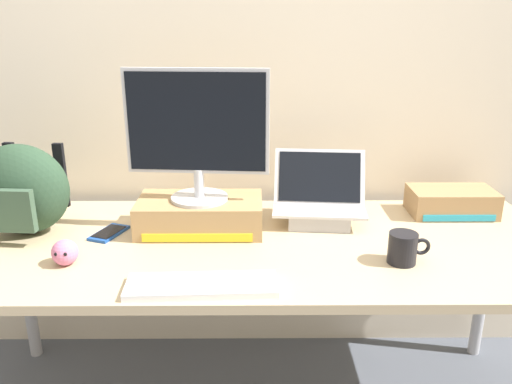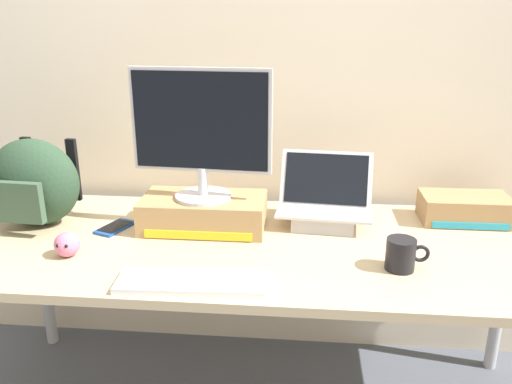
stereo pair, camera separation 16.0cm
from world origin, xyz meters
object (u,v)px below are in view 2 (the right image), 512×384
messenger_backpack (34,183)px  coffee_mug (401,254)px  external_keyboard (191,282)px  toner_box_cyan (465,209)px  desktop_monitor (201,131)px  open_laptop (324,210)px  plush_toy (67,244)px  cell_phone (115,227)px  toner_box_yellow (204,213)px

messenger_backpack → coffee_mug: size_ratio=2.67×
external_keyboard → toner_box_cyan: bearing=30.0°
desktop_monitor → external_keyboard: 0.55m
messenger_backpack → open_laptop: bearing=9.5°
coffee_mug → plush_toy: size_ratio=1.62×
cell_phone → external_keyboard: bearing=-25.6°
messenger_backpack → plush_toy: bearing=-44.1°
open_laptop → cell_phone: open_laptop is taller
open_laptop → cell_phone: bearing=-166.1°
plush_toy → toner_box_cyan: toner_box_cyan is taller
open_laptop → toner_box_cyan: bearing=13.3°
desktop_monitor → plush_toy: (-0.39, -0.27, -0.32)m
coffee_mug → toner_box_cyan: (0.30, 0.42, -0.00)m
open_laptop → coffee_mug: open_laptop is taller
external_keyboard → open_laptop: bearing=49.8°
coffee_mug → cell_phone: 1.01m
cell_phone → plush_toy: plush_toy is taller
desktop_monitor → messenger_backpack: size_ratio=1.40×
messenger_backpack → cell_phone: size_ratio=2.09×
desktop_monitor → cell_phone: bearing=-168.1°
desktop_monitor → external_keyboard: bearing=-79.7°
open_laptop → desktop_monitor: bearing=-165.2°
desktop_monitor → plush_toy: 0.57m
toner_box_yellow → messenger_backpack: size_ratio=1.26×
toner_box_yellow → open_laptop: 0.44m
messenger_backpack → plush_toy: (0.23, -0.25, -0.12)m
external_keyboard → desktop_monitor: bearing=93.5°
toner_box_yellow → coffee_mug: (0.66, -0.27, -0.01)m
toner_box_yellow → cell_phone: bearing=-172.3°
coffee_mug → plush_toy: 1.05m
cell_phone → desktop_monitor: bearing=28.6°
toner_box_yellow → toner_box_cyan: size_ratio=1.38×
toner_box_yellow → cell_phone: size_ratio=2.64×
desktop_monitor → cell_phone: 0.48m
plush_toy → coffee_mug: bearing=0.3°
external_keyboard → toner_box_cyan: toner_box_cyan is taller
desktop_monitor → coffee_mug: size_ratio=3.75×
desktop_monitor → cell_phone: desktop_monitor is taller
external_keyboard → messenger_backpack: 0.79m
coffee_mug → external_keyboard: bearing=-165.3°
toner_box_yellow → desktop_monitor: (-0.00, -0.00, 0.30)m
open_laptop → toner_box_cyan: size_ratio=1.11×
desktop_monitor → coffee_mug: desktop_monitor is taller
messenger_backpack → toner_box_yellow: bearing=6.3°
messenger_backpack → toner_box_cyan: size_ratio=1.10×
desktop_monitor → coffee_mug: (0.66, -0.27, -0.31)m
plush_toy → cell_phone: bearing=72.7°
messenger_backpack → toner_box_cyan: bearing=10.5°
cell_phone → plush_toy: 0.25m
open_laptop → external_keyboard: open_laptop is taller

